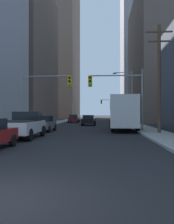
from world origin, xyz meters
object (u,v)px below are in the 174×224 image
traffic_signal_near_left (43,89)px  traffic_signal_near_right (118,89)px  sedan_grey (43,124)px  sedan_maroon (74,118)px  pickup_truck_white (24,125)px  sedan_black (89,120)px  traffic_signal_far_right (110,105)px  city_bus (123,112)px

traffic_signal_near_left → traffic_signal_near_right: bearing=0.0°
sedan_grey → sedan_maroon: same height
pickup_truck_white → sedan_black: bearing=79.6°
sedan_maroon → traffic_signal_far_right: bearing=69.1°
sedan_grey → sedan_maroon: 24.16m
traffic_signal_near_left → traffic_signal_far_right: bearing=80.2°
traffic_signal_near_right → traffic_signal_far_right: 43.48m
traffic_signal_near_left → traffic_signal_near_right: (7.27, 0.00, 0.01)m
city_bus → pickup_truck_white: size_ratio=2.12×
city_bus → sedan_maroon: 22.44m
sedan_black → traffic_signal_near_right: size_ratio=0.71×
sedan_black → pickup_truck_white: bearing=-100.4°
pickup_truck_white → traffic_signal_far_right: size_ratio=0.91×
city_bus → sedan_grey: city_bus is taller
city_bus → sedan_grey: size_ratio=2.75×
sedan_black → traffic_signal_far_right: size_ratio=0.71×
traffic_signal_near_left → traffic_signal_far_right: 44.13m
sedan_grey → sedan_black: same height
sedan_maroon → traffic_signal_near_right: traffic_signal_near_right is taller
city_bus → traffic_signal_near_left: size_ratio=1.93×
sedan_maroon → traffic_signal_far_right: traffic_signal_far_right is taller
sedan_grey → traffic_signal_far_right: bearing=80.3°
pickup_truck_white → sedan_black: (3.46, 18.96, -0.16)m
traffic_signal_near_right → traffic_signal_near_left: bearing=-180.0°
sedan_maroon → traffic_signal_near_left: traffic_signal_near_left is taller
sedan_black → traffic_signal_far_right: 31.46m
pickup_truck_white → traffic_signal_near_right: size_ratio=0.91×
sedan_black → traffic_signal_near_left: (-3.69, -12.44, 3.33)m
sedan_maroon → sedan_grey: bearing=-90.1°
sedan_grey → traffic_signal_near_right: bearing=1.8°
pickup_truck_white → traffic_signal_near_right: bearing=42.8°
sedan_grey → sedan_black: (3.66, 12.66, 0.00)m
sedan_grey → traffic_signal_near_right: (7.24, 0.23, 3.34)m
sedan_grey → sedan_maroon: bearing=89.9°
traffic_signal_near_right → sedan_grey: bearing=-178.2°
sedan_black → traffic_signal_near_left: 13.39m
traffic_signal_near_right → sedan_maroon: bearing=106.7°
sedan_grey → traffic_signal_near_left: size_ratio=0.70×
city_bus → pickup_truck_white: (-7.68, -9.45, -1.00)m
sedan_black → traffic_signal_far_right: (3.84, 31.05, 3.31)m
sedan_black → traffic_signal_near_left: size_ratio=0.71×
city_bus → sedan_maroon: city_bus is taller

